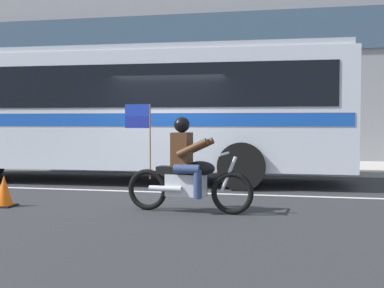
% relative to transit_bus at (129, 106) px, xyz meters
% --- Properties ---
extents(ground_plane, '(60.00, 60.00, 0.00)m').
position_rel_transit_bus_xyz_m(ground_plane, '(1.28, -1.19, -1.88)').
color(ground_plane, '#2B2B2D').
extents(sidewalk_curb, '(28.00, 3.80, 0.15)m').
position_rel_transit_bus_xyz_m(sidewalk_curb, '(1.28, 3.91, -1.81)').
color(sidewalk_curb, '#B7B2A8').
rests_on(sidewalk_curb, ground_plane).
extents(lane_center_stripe, '(26.60, 0.14, 0.01)m').
position_rel_transit_bus_xyz_m(lane_center_stripe, '(1.28, -1.79, -1.88)').
color(lane_center_stripe, silver).
rests_on(lane_center_stripe, ground_plane).
extents(transit_bus, '(10.74, 2.84, 3.22)m').
position_rel_transit_bus_xyz_m(transit_bus, '(0.00, 0.00, 0.00)').
color(transit_bus, silver).
rests_on(transit_bus, ground_plane).
extents(motorcycle_with_rider, '(2.19, 0.64, 1.78)m').
position_rel_transit_bus_xyz_m(motorcycle_with_rider, '(2.35, -3.95, -1.22)').
color(motorcycle_with_rider, black).
rests_on(motorcycle_with_rider, ground_plane).
extents(traffic_cone, '(0.36, 0.36, 0.55)m').
position_rel_transit_bus_xyz_m(traffic_cone, '(-0.89, -4.08, -1.62)').
color(traffic_cone, '#EA590F').
rests_on(traffic_cone, ground_plane).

